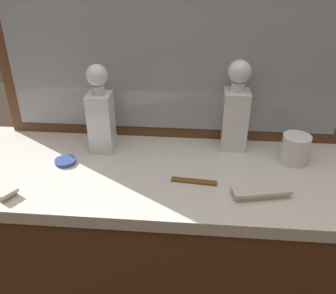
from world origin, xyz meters
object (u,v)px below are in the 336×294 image
Objects in this scene: crystal_decanter_front at (101,118)px; crystal_tumbler_far_left at (295,150)px; crystal_decanter_center at (235,114)px; silver_brush_rear at (261,191)px; porcelain_dish at (65,161)px; tortoiseshell_comb at (194,181)px.

crystal_decanter_front reaches higher than crystal_tumbler_far_left.
crystal_decanter_center is 0.30m from silver_brush_rear.
crystal_decanter_center is 0.56m from porcelain_dish.
silver_brush_rear is (-0.13, -0.19, -0.03)m from crystal_tumbler_far_left.
silver_brush_rear is 0.19m from tortoiseshell_comb.
crystal_decanter_front is 3.24× the size of crystal_tumbler_far_left.
crystal_decanter_front is 0.62m from crystal_tumbler_far_left.
silver_brush_rear is (0.06, -0.27, -0.11)m from crystal_decanter_center.
crystal_decanter_front is 2.17× the size of tortoiseshell_comb.
tortoiseshell_comb is (-0.18, 0.05, -0.01)m from silver_brush_rear.
crystal_decanter_center is 4.60× the size of porcelain_dish.
silver_brush_rear is at bearing -14.04° from tortoiseshell_comb.
crystal_tumbler_far_left is at bearing 5.92° from porcelain_dish.
crystal_decanter_front is at bearing 43.65° from porcelain_dish.
silver_brush_rear reaches higher than porcelain_dish.
silver_brush_rear reaches higher than tortoiseshell_comb.
crystal_decanter_front is at bearing -172.40° from crystal_decanter_center.
crystal_tumbler_far_left reaches higher than tortoiseshell_comb.
silver_brush_rear is 1.24× the size of tortoiseshell_comb.
crystal_decanter_center is 0.22m from crystal_tumbler_far_left.
porcelain_dish is at bearing -174.08° from crystal_tumbler_far_left.
crystal_tumbler_far_left reaches higher than silver_brush_rear.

